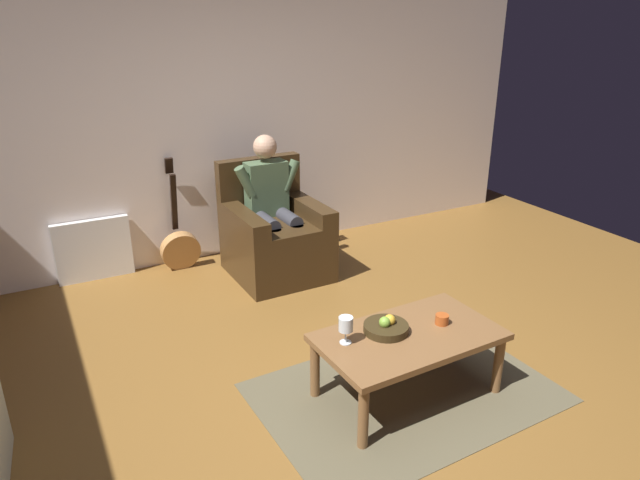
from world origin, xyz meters
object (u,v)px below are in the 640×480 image
Objects in this scene: coffee_table at (409,342)px; fruit_bowl at (386,327)px; guitar at (180,246)px; wine_glass_near at (346,326)px; person_seated at (272,201)px; candle_jar at (442,319)px; armchair at (275,237)px.

fruit_bowl reaches higher than coffee_table.
guitar is 2.49m from wine_glass_near.
person_seated is 2.10m from candle_jar.
person_seated is 2.03m from wine_glass_near.
candle_jar is (-0.23, 2.04, 0.12)m from armchair.
person_seated is 14.85× the size of candle_jar.
coffee_table is 0.27m from candle_jar.
candle_jar is (-0.23, 2.07, -0.22)m from person_seated.
coffee_table is at bearing 88.51° from armchair.
wine_glass_near is at bearing -13.62° from coffee_table.
wine_glass_near is at bearing 77.21° from armchair.
guitar reaches higher than wine_glass_near.
person_seated is at bearing 147.89° from guitar.
fruit_bowl is at bearing 103.90° from guitar.
coffee_table is 13.45× the size of candle_jar.
fruit_bowl is 3.27× the size of candle_jar.
armchair is 12.06× the size of candle_jar.
wine_glass_near is at bearing 77.44° from person_seated.
wine_glass_near is at bearing 97.60° from guitar.
fruit_bowl reaches higher than candle_jar.
person_seated reaches higher than candle_jar.
candle_jar reaches higher than coffee_table.
coffee_table is (0.02, 2.04, 0.03)m from armchair.
armchair is at bearing -90.57° from coffee_table.
armchair is 2.05m from candle_jar.
fruit_bowl is at bearing 85.40° from person_seated.
wine_glass_near reaches higher than coffee_table.
coffee_table is 1.09× the size of guitar.
guitar is 3.77× the size of fruit_bowl.
armchair is 0.81× the size of person_seated.
person_seated is 1.10× the size of coffee_table.
armchair is 0.98× the size of guitar.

